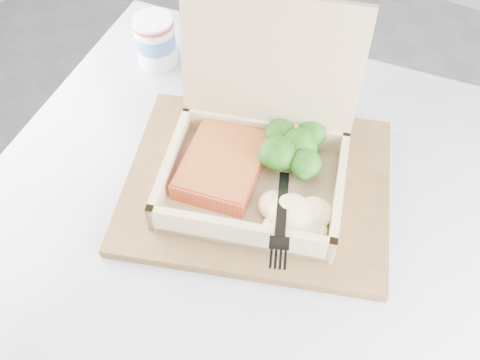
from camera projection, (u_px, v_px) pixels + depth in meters
The scene contains 9 objects.
cafe_table at pixel (249, 287), 0.84m from camera, with size 0.85×0.85×0.71m.
serving_tray at pixel (257, 184), 0.72m from camera, with size 0.35×0.28×0.01m, color brown.
takeout_container at pixel (259, 144), 0.69m from camera, with size 0.29×0.28×0.22m.
salmon_fillet at pixel (223, 165), 0.70m from camera, with size 0.10×0.13×0.03m, color #D14529.
broccoli_pile at pixel (298, 150), 0.71m from camera, with size 0.11×0.11×0.04m, color #2A771A, non-canonical shape.
mashed_potatoes at pixel (291, 213), 0.65m from camera, with size 0.09×0.08×0.03m, color #F8E5A0.
plastic_fork at pixel (283, 189), 0.66m from camera, with size 0.08×0.16×0.03m.
paper_cup at pixel (155, 39), 0.85m from camera, with size 0.06×0.06×0.08m.
receipt at pixel (310, 106), 0.82m from camera, with size 0.07×0.14×0.00m, color white.
Camera 1 is at (-0.22, -0.06, 1.30)m, focal length 40.00 mm.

